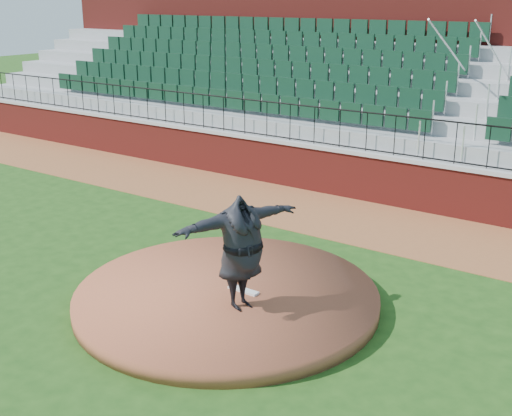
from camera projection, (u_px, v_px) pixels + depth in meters
The scene contains 10 objects.
ground at pixel (208, 299), 11.60m from camera, with size 90.00×90.00×0.00m, color #1F4614.
warning_track at pixel (348, 218), 15.80m from camera, with size 34.00×3.20×0.01m, color brown.
field_wall at pixel (378, 179), 16.86m from camera, with size 34.00×0.35×1.20m, color maroon.
wall_cap at pixel (379, 155), 16.66m from camera, with size 34.00×0.45×0.10m, color #B7B7B7.
wall_railing at pixel (381, 134), 16.49m from camera, with size 34.00×0.05×1.00m, color black, non-canonical shape.
seating_stands at pixel (422, 100), 18.45m from camera, with size 34.00×5.10×4.60m, color gray, non-canonical shape.
concourse_wall at pixel (457, 75), 20.49m from camera, with size 34.00×0.50×5.50m, color maroon.
pitchers_mound at pixel (227, 297), 11.40m from camera, with size 5.29×5.29×0.25m, color brown.
pitching_rubber at pixel (243, 290), 11.32m from camera, with size 0.59×0.15×0.04m, color white.
pitcher at pixel (241, 253), 10.46m from camera, with size 2.36×0.64×1.92m, color black.
Camera 1 is at (6.73, -8.12, 5.16)m, focal length 45.77 mm.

